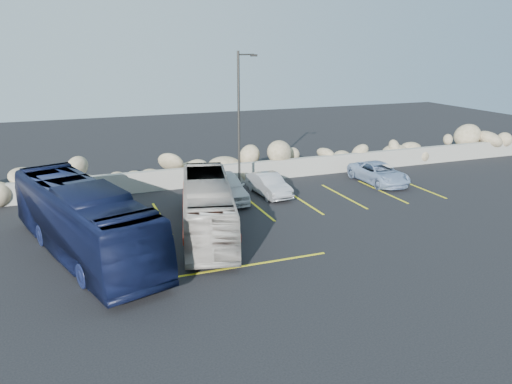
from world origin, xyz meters
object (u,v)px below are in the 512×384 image
object	(u,v)px
lamppost	(240,120)
car_a	(226,187)
tour_coach	(83,220)
car_b	(269,185)
car_d	(379,173)
vintage_bus	(207,207)

from	to	relation	value
lamppost	car_a	world-z (taller)	lamppost
car_a	tour_coach	bearing A→B (deg)	-142.33
car_b	car_d	xyz separation A→B (m)	(7.40, -0.04, 0.01)
car_a	car_d	size ratio (longest dim) A/B	0.99
car_a	car_d	xyz separation A→B (m)	(9.93, -0.04, -0.13)
car_a	car_d	bearing A→B (deg)	3.86
vintage_bus	car_d	bearing A→B (deg)	33.21
tour_coach	car_a	size ratio (longest dim) A/B	2.41
tour_coach	car_b	world-z (taller)	tour_coach
car_d	vintage_bus	bearing A→B (deg)	-160.85
car_a	car_d	distance (m)	9.93
tour_coach	car_b	xyz separation A→B (m)	(10.24, 5.12, -0.89)
vintage_bus	car_b	world-z (taller)	vintage_bus
lamppost	car_d	bearing A→B (deg)	-5.28
car_d	lamppost	bearing A→B (deg)	173.80
car_a	car_b	size ratio (longest dim) A/B	1.19
car_d	car_b	bearing A→B (deg)	178.76
car_b	tour_coach	bearing A→B (deg)	-157.32
lamppost	vintage_bus	xyz separation A→B (m)	(-3.42, -5.30, -3.05)
car_b	car_d	world-z (taller)	car_d
vintage_bus	car_a	distance (m)	5.12
tour_coach	vintage_bus	bearing A→B (deg)	-10.99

